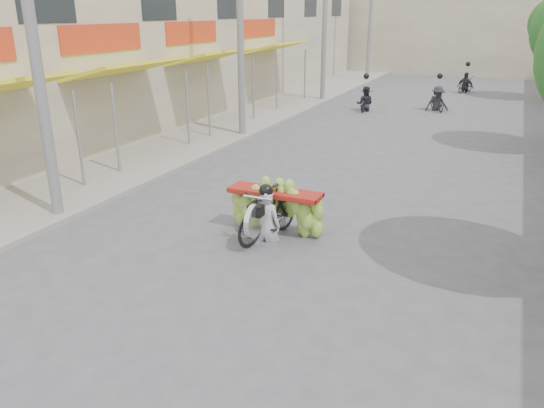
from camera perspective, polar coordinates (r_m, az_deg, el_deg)
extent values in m
plane|color=#555459|center=(7.59, -8.51, -15.27)|extent=(120.00, 120.00, 0.00)
cube|color=gray|center=(23.11, -3.34, 9.28)|extent=(4.00, 60.00, 0.12)
cube|color=#B4A98E|center=(24.66, -15.43, 16.20)|extent=(8.00, 40.00, 6.00)
cylinder|color=slate|center=(14.29, -20.04, 6.36)|extent=(0.08, 0.08, 2.55)
cube|color=yellow|center=(16.96, -15.15, 13.93)|extent=(1.77, 4.00, 0.53)
cylinder|color=slate|center=(15.29, -16.45, 7.59)|extent=(0.08, 0.08, 2.55)
cylinder|color=slate|center=(18.12, -9.09, 10.00)|extent=(0.08, 0.08, 2.55)
cube|color=red|center=(17.47, -17.77, 16.65)|extent=(0.10, 3.50, 0.80)
cube|color=yellow|center=(21.07, -6.38, 15.54)|extent=(1.77, 4.00, 0.53)
cylinder|color=slate|center=(19.29, -6.80, 10.70)|extent=(0.08, 0.08, 2.55)
cylinder|color=slate|center=(22.42, -2.02, 12.12)|extent=(0.08, 0.08, 2.55)
cube|color=red|center=(21.48, -8.60, 17.80)|extent=(0.10, 3.50, 0.80)
cube|color=yellow|center=(26.41, 0.45, 16.54)|extent=(1.77, 4.00, 0.53)
cylinder|color=slate|center=(24.58, 0.50, 12.83)|extent=(0.08, 0.08, 2.55)
cylinder|color=slate|center=(27.89, 3.56, 13.65)|extent=(0.08, 0.08, 2.55)
cube|color=red|center=(26.74, -1.36, 18.40)|extent=(0.10, 3.50, 0.80)
cube|color=#1E2328|center=(16.02, -23.17, 19.41)|extent=(0.08, 2.00, 1.10)
cube|color=#1E2328|center=(19.82, -12.10, 20.33)|extent=(0.08, 2.00, 1.10)
cube|color=#1E2328|center=(24.07, -4.71, 20.55)|extent=(0.08, 2.00, 1.10)
cube|color=#1E2328|center=(28.56, 0.42, 20.52)|extent=(0.08, 2.00, 1.10)
cube|color=#1E2328|center=(33.20, 4.13, 20.40)|extent=(0.08, 2.00, 1.10)
cube|color=#1E2328|center=(37.93, 6.92, 20.26)|extent=(0.08, 2.00, 1.10)
cube|color=#B4A98E|center=(43.29, 20.55, 17.71)|extent=(20.00, 6.00, 7.00)
cylinder|color=slate|center=(12.06, -24.45, 16.65)|extent=(0.24, 0.24, 8.00)
cylinder|color=slate|center=(19.31, -3.45, 18.94)|extent=(0.24, 0.24, 8.00)
cylinder|color=slate|center=(27.61, 5.69, 19.20)|extent=(0.24, 0.24, 8.00)
cylinder|color=slate|center=(36.25, 10.55, 19.15)|extent=(0.24, 0.24, 8.00)
imported|color=black|center=(10.61, -0.44, -0.97)|extent=(0.97, 1.96, 1.11)
cylinder|color=silver|center=(10.04, -1.99, -1.83)|extent=(0.10, 0.66, 0.66)
cube|color=black|center=(10.06, -1.75, -0.69)|extent=(0.28, 0.22, 0.22)
cylinder|color=silver|center=(10.07, -1.51, 0.67)|extent=(0.60, 0.05, 0.05)
cube|color=maroon|center=(10.80, 0.33, 1.25)|extent=(1.93, 0.55, 0.10)
imported|color=silver|center=(10.39, -0.56, 1.63)|extent=(0.56, 0.41, 1.55)
sphere|color=black|center=(10.15, -0.65, 5.59)|extent=(0.28, 0.28, 0.28)
imported|color=black|center=(25.30, 9.96, 10.82)|extent=(0.75, 1.60, 0.87)
imported|color=#23242A|center=(25.20, 10.05, 12.37)|extent=(0.84, 0.57, 1.65)
sphere|color=black|center=(25.15, 10.12, 13.39)|extent=(0.26, 0.26, 0.26)
imported|color=black|center=(26.09, 17.36, 10.60)|extent=(1.19, 1.67, 0.97)
imported|color=#23242A|center=(26.00, 17.51, 11.99)|extent=(1.19, 0.99, 1.65)
sphere|color=black|center=(25.95, 17.62, 12.98)|extent=(0.26, 0.26, 0.26)
imported|color=black|center=(32.64, 20.10, 11.97)|extent=(1.06, 1.68, 0.89)
imported|color=#23242A|center=(32.57, 20.24, 13.15)|extent=(1.09, 0.83, 1.65)
sphere|color=black|center=(32.53, 20.34, 13.94)|extent=(0.26, 0.26, 0.26)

